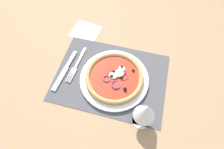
# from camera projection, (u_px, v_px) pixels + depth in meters

# --- Properties ---
(ground_plane) EXTENTS (1.90, 1.40, 0.02)m
(ground_plane) POSITION_uv_depth(u_px,v_px,m) (111.00, 79.00, 0.74)
(ground_plane) COLOR #9E7A56
(placemat) EXTENTS (0.45, 0.33, 0.00)m
(placemat) POSITION_uv_depth(u_px,v_px,m) (111.00, 77.00, 0.72)
(placemat) COLOR #4C4C51
(placemat) RESTS_ON ground_plane
(plate) EXTENTS (0.28, 0.28, 0.01)m
(plate) POSITION_uv_depth(u_px,v_px,m) (114.00, 79.00, 0.71)
(plate) COLOR white
(plate) RESTS_ON placemat
(pizza) EXTENTS (0.23, 0.23, 0.03)m
(pizza) POSITION_uv_depth(u_px,v_px,m) (114.00, 77.00, 0.70)
(pizza) COLOR tan
(pizza) RESTS_ON plate
(fork) EXTENTS (0.03, 0.18, 0.00)m
(fork) POSITION_uv_depth(u_px,v_px,m) (76.00, 66.00, 0.74)
(fork) COLOR #B2B5BA
(fork) RESTS_ON placemat
(knife) EXTENTS (0.04, 0.20, 0.01)m
(knife) POSITION_uv_depth(u_px,v_px,m) (65.00, 71.00, 0.73)
(knife) COLOR #B2B5BA
(knife) RESTS_ON placemat
(wine_glass) EXTENTS (0.07, 0.07, 0.15)m
(wine_glass) POSITION_uv_depth(u_px,v_px,m) (146.00, 112.00, 0.55)
(wine_glass) COLOR silver
(wine_glass) RESTS_ON ground_plane
(napkin) EXTENTS (0.14, 0.13, 0.00)m
(napkin) POSITION_uv_depth(u_px,v_px,m) (86.00, 31.00, 0.85)
(napkin) COLOR silver
(napkin) RESTS_ON ground_plane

